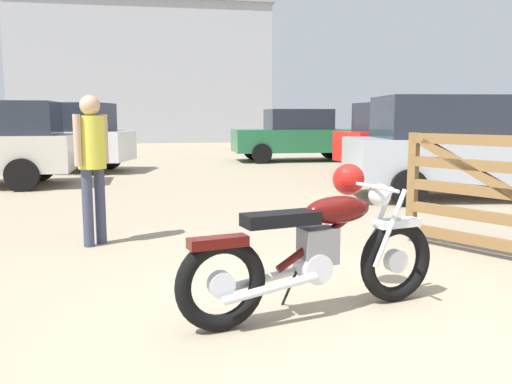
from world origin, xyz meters
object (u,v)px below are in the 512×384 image
object	(u,v)px
red_hatchback_near	(57,137)
silver_sedan_mid	(457,146)
white_estate_far	(413,137)
vintage_motorcycle	(320,247)
bystander	(92,154)
pale_sedan_back	(298,135)

from	to	relation	value
red_hatchback_near	silver_sedan_mid	distance (m)	9.84
white_estate_far	red_hatchback_near	world-z (taller)	same
vintage_motorcycle	red_hatchback_near	world-z (taller)	red_hatchback_near
bystander	pale_sedan_back	bearing A→B (deg)	106.16
vintage_motorcycle	white_estate_far	distance (m)	10.67
white_estate_far	red_hatchback_near	distance (m)	9.21
bystander	silver_sedan_mid	xyz separation A→B (m)	(5.74, 2.76, -0.10)
silver_sedan_mid	white_estate_far	bearing A→B (deg)	80.93
pale_sedan_back	red_hatchback_near	bearing A→B (deg)	-161.20
red_hatchback_near	silver_sedan_mid	xyz separation A→B (m)	(8.01, -5.71, 0.00)
vintage_motorcycle	white_estate_far	world-z (taller)	white_estate_far
vintage_motorcycle	red_hatchback_near	size ratio (longest dim) A/B	0.49
bystander	pale_sedan_back	distance (m)	12.06
white_estate_far	pale_sedan_back	distance (m)	4.55
bystander	white_estate_far	size ratio (longest dim) A/B	0.41
bystander	red_hatchback_near	size ratio (longest dim) A/B	0.40
red_hatchback_near	pale_sedan_back	bearing A→B (deg)	-148.56
white_estate_far	pale_sedan_back	bearing A→B (deg)	111.07
red_hatchback_near	pale_sedan_back	size ratio (longest dim) A/B	0.97
vintage_motorcycle	red_hatchback_near	bearing A→B (deg)	94.90
bystander	vintage_motorcycle	bearing A→B (deg)	-11.41
bystander	silver_sedan_mid	size ratio (longest dim) A/B	0.41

